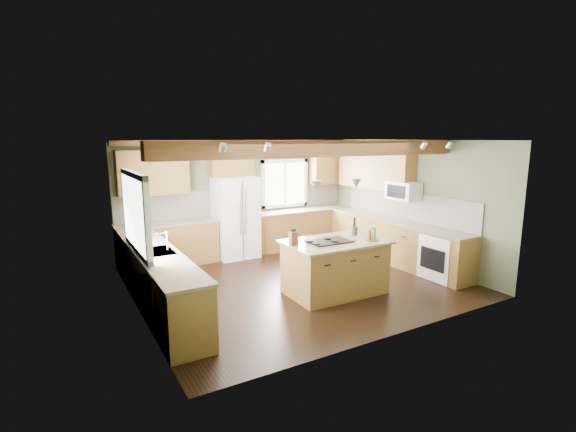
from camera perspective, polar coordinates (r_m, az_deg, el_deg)
floor at (r=7.87m, az=1.13°, el=-8.96°), size 5.60×5.60×0.00m
ceiling at (r=7.42m, az=1.20°, el=10.33°), size 5.60×5.60×0.00m
wall_back at (r=9.73m, az=-6.48°, el=2.65°), size 5.60×0.00×5.60m
wall_left at (r=6.57m, az=-20.25°, el=-1.80°), size 0.00×5.00×5.00m
wall_right at (r=9.28m, az=16.13°, el=1.91°), size 0.00×5.00×5.00m
ceiling_beam at (r=6.75m, az=4.76°, el=9.16°), size 5.55×0.26×0.26m
soffit_trim at (r=9.55m, az=-6.39°, el=9.96°), size 5.55×0.20×0.10m
backsplash_back at (r=9.73m, az=-6.43°, el=2.11°), size 5.58×0.03×0.58m
backsplash_right at (r=9.32m, az=15.82°, el=1.40°), size 0.03×3.70×0.58m
base_cab_back_left at (r=9.06m, az=-16.04°, el=-3.85°), size 2.02×0.60×0.88m
counter_back_left at (r=8.96m, az=-16.19°, el=-1.00°), size 2.06×0.64×0.04m
base_cab_back_right at (r=10.31m, az=1.91°, el=-1.70°), size 2.62×0.60×0.88m
counter_back_right at (r=10.22m, az=1.92°, el=0.82°), size 2.66×0.64×0.04m
base_cab_left at (r=6.89m, az=-17.39°, el=-8.47°), size 0.60×3.70×0.88m
counter_left at (r=6.76m, az=-17.60°, el=-4.78°), size 0.64×3.74×0.04m
base_cab_right at (r=9.27m, az=14.35°, el=-3.44°), size 0.60×3.70×0.88m
counter_right at (r=9.17m, az=14.48°, el=-0.65°), size 0.64×3.74×0.04m
upper_cab_back_left at (r=8.89m, az=-17.99°, el=5.67°), size 1.40×0.35×0.90m
upper_cab_over_fridge at (r=9.38m, az=-7.85°, el=7.54°), size 0.96×0.35×0.70m
upper_cab_right at (r=9.73m, az=11.78°, el=6.34°), size 0.35×2.20×0.90m
upper_cab_back_corner at (r=10.65m, az=5.33°, el=6.86°), size 0.90×0.35×0.90m
window_left at (r=6.57m, az=-20.30°, el=0.43°), size 0.04×1.60×1.05m
window_back at (r=10.20m, az=-0.52°, el=4.49°), size 1.10×0.04×1.00m
sink at (r=6.76m, az=-17.60°, el=-4.74°), size 0.50×0.65×0.03m
faucet at (r=6.76m, az=-16.18°, el=-3.39°), size 0.02×0.02×0.28m
dishwasher at (r=5.71m, az=-14.30°, el=-12.45°), size 0.60×0.60×0.84m
oven at (r=8.42m, az=20.48°, el=-5.27°), size 0.60×0.72×0.84m
microwave at (r=9.06m, az=15.47°, el=3.33°), size 0.40×0.70×0.38m
pendant_left at (r=6.73m, az=3.88°, el=4.14°), size 0.18×0.18×0.16m
pendant_right at (r=7.20m, az=9.30°, el=4.44°), size 0.18×0.18×0.16m
refrigerator at (r=9.34m, az=-7.18°, el=-0.19°), size 0.90×0.74×1.80m
island at (r=7.26m, az=6.43°, el=-7.08°), size 1.63×1.01×0.88m
island_top at (r=7.13m, az=6.51°, el=-3.55°), size 1.74×1.12×0.04m
cooktop at (r=7.05m, az=5.62°, el=-3.45°), size 0.71×0.48×0.02m
knife_block at (r=6.79m, az=0.74°, el=-3.07°), size 0.14×0.10×0.22m
utensil_crock at (r=7.61m, az=9.08°, el=-2.00°), size 0.13×0.13×0.14m
bottle_tray at (r=7.24m, az=11.45°, el=-2.46°), size 0.24×0.24×0.21m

